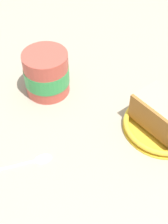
{
  "coord_description": "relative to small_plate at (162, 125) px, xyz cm",
  "views": [
    {
      "loc": [
        -41.41,
        8.47,
        42.63
      ],
      "look_at": [
        -4.47,
        8.56,
        3.0
      ],
      "focal_mm": 48.97,
      "sensor_mm": 36.0,
      "label": 1
    }
  ],
  "objects": [
    {
      "name": "ground_plane",
      "position": [
        5.53,
        5.57,
        -2.32
      ],
      "size": [
        136.72,
        136.72,
        3.03
      ],
      "primitive_type": "cube",
      "color": "tan"
    },
    {
      "name": "small_plate",
      "position": [
        0.0,
        0.0,
        0.0
      ],
      "size": [
        14.22,
        14.22,
        1.61
      ],
      "color": "yellow",
      "rests_on": "ground_plane"
    },
    {
      "name": "cake_slice",
      "position": [
        -0.17,
        0.21,
        2.66
      ],
      "size": [
        12.43,
        11.77,
        5.64
      ],
      "color": "#9E662D",
      "rests_on": "small_plate"
    },
    {
      "name": "tea_mug",
      "position": [
        10.13,
        21.49,
        3.58
      ],
      "size": [
        9.88,
        9.01,
        8.86
      ],
      "color": "#BF4C3F",
      "rests_on": "ground_plane"
    },
    {
      "name": "teaspoon",
      "position": [
        -7.51,
        22.94,
        -0.45
      ],
      "size": [
        4.93,
        12.36,
        0.8
      ],
      "color": "silver",
      "rests_on": "ground_plane"
    }
  ]
}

